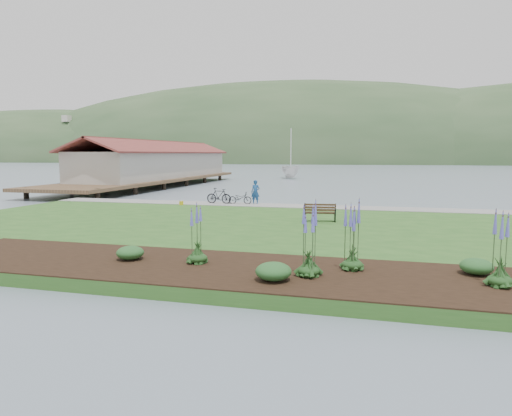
# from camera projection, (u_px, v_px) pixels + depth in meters

# --- Properties ---
(ground) EXTENTS (600.00, 600.00, 0.00)m
(ground) POSITION_uv_depth(u_px,v_px,m) (264.00, 229.00, 23.52)
(ground) COLOR slate
(ground) RESTS_ON ground
(lawn) EXTENTS (34.00, 20.00, 0.40)m
(lawn) POSITION_uv_depth(u_px,v_px,m) (254.00, 231.00, 21.58)
(lawn) COLOR #28541D
(lawn) RESTS_ON ground
(shoreline_path) EXTENTS (34.00, 2.20, 0.03)m
(shoreline_path) POSITION_uv_depth(u_px,v_px,m) (289.00, 206.00, 30.10)
(shoreline_path) COLOR gray
(shoreline_path) RESTS_ON lawn
(garden_bed) EXTENTS (24.00, 4.40, 0.04)m
(garden_bed) POSITION_uv_depth(u_px,v_px,m) (283.00, 272.00, 13.31)
(garden_bed) COLOR black
(garden_bed) RESTS_ON lawn
(far_hillside) EXTENTS (580.00, 80.00, 38.00)m
(far_hillside) POSITION_uv_depth(u_px,v_px,m) (415.00, 163.00, 181.54)
(far_hillside) COLOR #304D2B
(far_hillside) RESTS_ON ground
(pier_pavilion) EXTENTS (8.00, 36.00, 5.40)m
(pier_pavilion) POSITION_uv_depth(u_px,v_px,m) (158.00, 164.00, 54.72)
(pier_pavilion) COLOR #4C3826
(pier_pavilion) RESTS_ON ground
(park_bench) EXTENTS (1.65, 0.85, 0.98)m
(park_bench) POSITION_uv_depth(u_px,v_px,m) (320.00, 212.00, 23.16)
(park_bench) COLOR black
(park_bench) RESTS_ON lawn
(person) EXTENTS (0.75, 0.55, 1.94)m
(person) POSITION_uv_depth(u_px,v_px,m) (255.00, 190.00, 31.19)
(person) COLOR navy
(person) RESTS_ON lawn
(bicycle_a) EXTENTS (0.71, 1.63, 0.83)m
(bicycle_a) POSITION_uv_depth(u_px,v_px,m) (240.00, 198.00, 31.22)
(bicycle_a) COLOR black
(bicycle_a) RESTS_ON lawn
(bicycle_b) EXTENTS (0.65, 1.83, 1.08)m
(bicycle_b) POSITION_uv_depth(u_px,v_px,m) (219.00, 196.00, 31.46)
(bicycle_b) COLOR black
(bicycle_b) RESTS_ON lawn
(sailboat) EXTENTS (12.66, 12.72, 24.49)m
(sailboat) POSITION_uv_depth(u_px,v_px,m) (291.00, 179.00, 70.45)
(sailboat) COLOR silver
(sailboat) RESTS_ON ground
(pannier) EXTENTS (0.22, 0.28, 0.27)m
(pannier) POSITION_uv_depth(u_px,v_px,m) (181.00, 203.00, 30.72)
(pannier) COLOR gold
(pannier) RESTS_ON lawn
(echium_0) EXTENTS (0.62, 0.62, 2.36)m
(echium_0) POSITION_uv_depth(u_px,v_px,m) (309.00, 240.00, 12.64)
(echium_0) COLOR #163914
(echium_0) RESTS_ON garden_bed
(echium_1) EXTENTS (0.62, 0.62, 2.35)m
(echium_1) POSITION_uv_depth(u_px,v_px,m) (353.00, 236.00, 13.34)
(echium_1) COLOR #163914
(echium_1) RESTS_ON garden_bed
(echium_2) EXTENTS (0.62, 0.62, 2.10)m
(echium_2) POSITION_uv_depth(u_px,v_px,m) (501.00, 256.00, 11.69)
(echium_2) COLOR #163914
(echium_2) RESTS_ON garden_bed
(echium_4) EXTENTS (0.62, 0.62, 2.26)m
(echium_4) POSITION_uv_depth(u_px,v_px,m) (197.00, 236.00, 14.19)
(echium_4) COLOR #163914
(echium_4) RESTS_ON garden_bed
(shrub_0) EXTENTS (0.88, 0.88, 0.44)m
(shrub_0) POSITION_uv_depth(u_px,v_px,m) (130.00, 253.00, 14.74)
(shrub_0) COLOR #1E4C21
(shrub_0) RESTS_ON garden_bed
(shrub_1) EXTENTS (0.98, 0.98, 0.49)m
(shrub_1) POSITION_uv_depth(u_px,v_px,m) (273.00, 271.00, 12.30)
(shrub_1) COLOR #1E4C21
(shrub_1) RESTS_ON garden_bed
(shrub_2) EXTENTS (0.91, 0.91, 0.45)m
(shrub_2) POSITION_uv_depth(u_px,v_px,m) (477.00, 266.00, 12.92)
(shrub_2) COLOR #1E4C21
(shrub_2) RESTS_ON garden_bed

